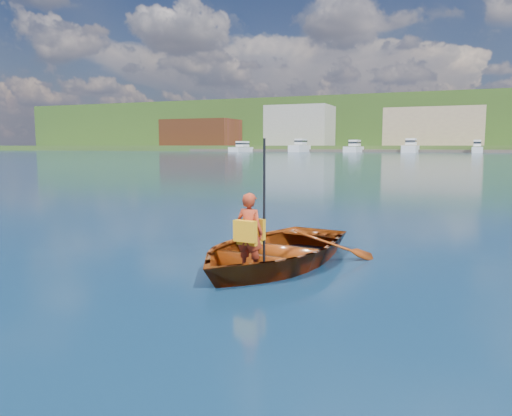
{
  "coord_description": "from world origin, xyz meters",
  "views": [
    {
      "loc": [
        3.17,
        -7.79,
        1.88
      ],
      "look_at": [
        0.2,
        -0.48,
        0.89
      ],
      "focal_mm": 35.0,
      "sensor_mm": 36.0,
      "label": 1
    }
  ],
  "objects": [
    {
      "name": "ground",
      "position": [
        0.0,
        0.0,
        0.0
      ],
      "size": [
        600.0,
        600.0,
        0.0
      ],
      "color": "#112141",
      "rests_on": "ground"
    },
    {
      "name": "rowboat",
      "position": [
        0.47,
        -0.48,
        0.23
      ],
      "size": [
        3.16,
        4.03,
        0.76
      ],
      "color": "#68310C",
      "rests_on": "ground"
    },
    {
      "name": "child_paddler",
      "position": [
        0.48,
        -1.39,
        0.67
      ],
      "size": [
        0.45,
        0.38,
        1.88
      ],
      "color": "#A73219",
      "rests_on": "ground"
    },
    {
      "name": "shoreline",
      "position": [
        0.0,
        236.61,
        10.32
      ],
      "size": [
        400.0,
        140.0,
        22.0
      ],
      "color": "#344D1D",
      "rests_on": "ground"
    },
    {
      "name": "dock",
      "position": [
        -8.53,
        148.0,
        0.4
      ],
      "size": [
        159.99,
        12.19,
        0.8
      ],
      "color": "#52483D",
      "rests_on": "ground"
    },
    {
      "name": "waterfront_buildings",
      "position": [
        -7.74,
        165.0,
        7.74
      ],
      "size": [
        202.0,
        16.0,
        14.0
      ],
      "color": "maroon",
      "rests_on": "ground"
    },
    {
      "name": "marina_yachts",
      "position": [
        7.15,
        143.36,
        1.35
      ],
      "size": [
        147.25,
        13.98,
        4.38
      ],
      "color": "silver",
      "rests_on": "ground"
    },
    {
      "name": "hillside_trees",
      "position": [
        -46.55,
        232.69,
        16.38
      ],
      "size": [
        299.05,
        69.08,
        20.89
      ],
      "color": "#382314",
      "rests_on": "ground"
    }
  ]
}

